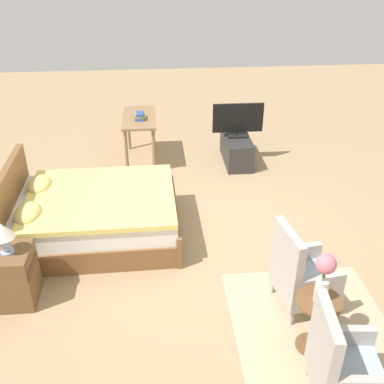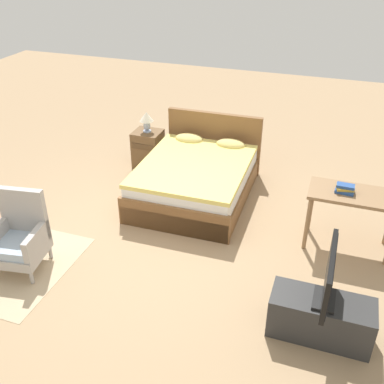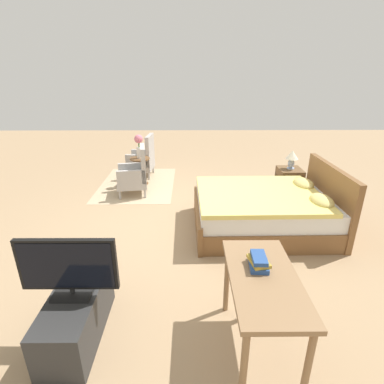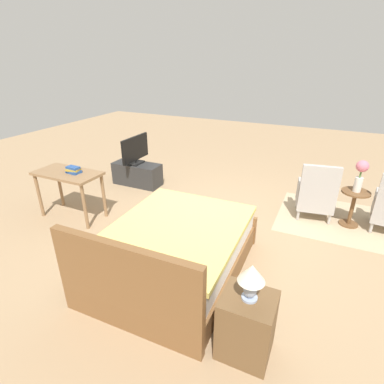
{
  "view_description": "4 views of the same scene",
  "coord_description": "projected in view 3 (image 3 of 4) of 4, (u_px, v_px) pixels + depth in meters",
  "views": [
    {
      "loc": [
        -4.56,
        0.39,
        3.26
      ],
      "look_at": [
        0.08,
        -0.02,
        0.58
      ],
      "focal_mm": 42.0,
      "sensor_mm": 36.0,
      "label": 1
    },
    {
      "loc": [
        1.89,
        -4.21,
        3.42
      ],
      "look_at": [
        0.38,
        0.19,
        0.67
      ],
      "focal_mm": 42.0,
      "sensor_mm": 36.0,
      "label": 2
    },
    {
      "loc": [
        4.07,
        0.07,
        2.2
      ],
      "look_at": [
        0.06,
        0.1,
        0.58
      ],
      "focal_mm": 28.0,
      "sensor_mm": 36.0,
      "label": 3
    },
    {
      "loc": [
        -1.31,
        3.71,
        2.37
      ],
      "look_at": [
        0.36,
        0.11,
        0.57
      ],
      "focal_mm": 28.0,
      "sensor_mm": 36.0,
      "label": 4
    }
  ],
  "objects": [
    {
      "name": "ground_plane",
      "position": [
        185.0,
        225.0,
        4.6
      ],
      "size": [
        16.0,
        16.0,
        0.0
      ],
      "primitive_type": "plane",
      "color": "#A38460"
    },
    {
      "name": "floor_rug",
      "position": [
        138.0,
        184.0,
        6.28
      ],
      "size": [
        2.1,
        1.5,
        0.01
      ],
      "color": "tan",
      "rests_on": "ground_plane"
    },
    {
      "name": "bed",
      "position": [
        266.0,
        210.0,
        4.41
      ],
      "size": [
        1.53,
        2.0,
        0.96
      ],
      "color": "brown",
      "rests_on": "ground_plane"
    },
    {
      "name": "armchair_by_window_left",
      "position": [
        143.0,
        159.0,
        6.63
      ],
      "size": [
        0.59,
        0.59,
        0.92
      ],
      "color": "#ADA8A3",
      "rests_on": "floor_rug"
    },
    {
      "name": "armchair_by_window_right",
      "position": [
        135.0,
        175.0,
        5.64
      ],
      "size": [
        0.62,
        0.62,
        0.92
      ],
      "color": "#ADA8A3",
      "rests_on": "floor_rug"
    },
    {
      "name": "side_table",
      "position": [
        140.0,
        168.0,
        6.15
      ],
      "size": [
        0.4,
        0.4,
        0.56
      ],
      "color": "brown",
      "rests_on": "ground_plane"
    },
    {
      "name": "flower_vase",
      "position": [
        139.0,
        144.0,
        5.96
      ],
      "size": [
        0.17,
        0.17,
        0.48
      ],
      "color": "silver",
      "rests_on": "side_table"
    },
    {
      "name": "nightstand",
      "position": [
        288.0,
        185.0,
        5.39
      ],
      "size": [
        0.44,
        0.41,
        0.6
      ],
      "color": "brown",
      "rests_on": "ground_plane"
    },
    {
      "name": "table_lamp",
      "position": [
        292.0,
        157.0,
        5.2
      ],
      "size": [
        0.22,
        0.22,
        0.33
      ],
      "color": "#9EADC6",
      "rests_on": "nightstand"
    },
    {
      "name": "tv_stand",
      "position": [
        77.0,
        315.0,
        2.61
      ],
      "size": [
        0.96,
        0.4,
        0.44
      ],
      "color": "#2D2D2D",
      "rests_on": "ground_plane"
    },
    {
      "name": "tv_flatscreen",
      "position": [
        68.0,
        268.0,
        2.42
      ],
      "size": [
        0.2,
        0.8,
        0.54
      ],
      "color": "black",
      "rests_on": "tv_stand"
    },
    {
      "name": "vanity_desk",
      "position": [
        263.0,
        288.0,
        2.3
      ],
      "size": [
        1.04,
        0.52,
        0.76
      ],
      "color": "#8E6B47",
      "rests_on": "ground_plane"
    },
    {
      "name": "book_stack",
      "position": [
        259.0,
        262.0,
        2.35
      ],
      "size": [
        0.22,
        0.17,
        0.1
      ],
      "color": "#284C8E",
      "rests_on": "vanity_desk"
    }
  ]
}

